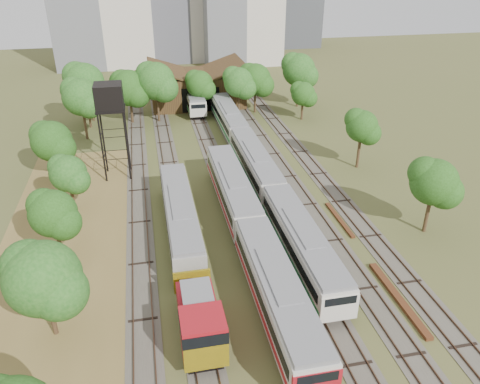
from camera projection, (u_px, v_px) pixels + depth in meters
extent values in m
plane|color=#475123|center=(308.00, 327.00, 34.64)|extent=(240.00, 240.00, 0.00)
cube|color=brown|center=(67.00, 290.00, 38.32)|extent=(14.00, 60.00, 0.04)
cube|color=#4C473D|center=(139.00, 190.00, 54.16)|extent=(2.60, 80.00, 0.06)
cube|color=#472D1E|center=(132.00, 190.00, 53.99)|extent=(0.08, 80.00, 0.14)
cube|color=#472D1E|center=(145.00, 189.00, 54.25)|extent=(0.08, 80.00, 0.14)
cube|color=#4C473D|center=(173.00, 187.00, 54.89)|extent=(2.60, 80.00, 0.06)
cube|color=#472D1E|center=(167.00, 187.00, 54.72)|extent=(0.08, 80.00, 0.14)
cube|color=#472D1E|center=(179.00, 186.00, 54.98)|extent=(0.08, 80.00, 0.14)
cube|color=#4C473D|center=(223.00, 183.00, 55.98)|extent=(2.60, 80.00, 0.06)
cube|color=#472D1E|center=(217.00, 182.00, 55.80)|extent=(0.08, 80.00, 0.14)
cube|color=#472D1E|center=(229.00, 181.00, 56.06)|extent=(0.08, 80.00, 0.14)
cube|color=#4C473D|center=(256.00, 180.00, 56.70)|extent=(2.60, 80.00, 0.06)
cube|color=#472D1E|center=(250.00, 179.00, 56.53)|extent=(0.08, 80.00, 0.14)
cube|color=#472D1E|center=(262.00, 178.00, 56.79)|extent=(0.08, 80.00, 0.14)
cube|color=#4C473D|center=(287.00, 177.00, 57.43)|extent=(2.60, 80.00, 0.06)
cube|color=#472D1E|center=(282.00, 176.00, 57.25)|extent=(0.08, 80.00, 0.14)
cube|color=#472D1E|center=(293.00, 175.00, 57.52)|extent=(0.08, 80.00, 0.14)
cube|color=#4C473D|center=(318.00, 174.00, 58.15)|extent=(2.60, 80.00, 0.06)
cube|color=#472D1E|center=(313.00, 174.00, 57.98)|extent=(0.08, 80.00, 0.14)
cube|color=#472D1E|center=(324.00, 173.00, 58.24)|extent=(0.08, 80.00, 0.14)
cube|color=black|center=(276.00, 311.00, 35.59)|extent=(2.28, 15.64, 0.83)
cube|color=beige|center=(277.00, 293.00, 34.80)|extent=(3.00, 17.00, 2.59)
cube|color=black|center=(277.00, 290.00, 34.65)|extent=(3.06, 15.64, 0.88)
cube|color=slate|center=(278.00, 277.00, 34.11)|extent=(2.76, 16.66, 0.37)
cube|color=maroon|center=(277.00, 300.00, 35.13)|extent=(3.06, 16.66, 0.47)
cube|color=black|center=(233.00, 202.00, 50.78)|extent=(2.28, 15.64, 0.83)
cube|color=beige|center=(232.00, 188.00, 49.99)|extent=(3.00, 17.00, 2.59)
cube|color=black|center=(232.00, 186.00, 49.85)|extent=(3.06, 15.64, 0.88)
cube|color=slate|center=(232.00, 176.00, 49.31)|extent=(2.76, 16.66, 0.37)
cube|color=maroon|center=(232.00, 194.00, 50.33)|extent=(3.06, 16.66, 0.47)
cube|color=black|center=(301.00, 258.00, 41.68)|extent=(2.17, 15.64, 0.79)
cube|color=beige|center=(302.00, 243.00, 40.93)|extent=(2.86, 17.00, 2.46)
cube|color=black|center=(302.00, 240.00, 40.80)|extent=(2.92, 15.64, 0.84)
cube|color=slate|center=(303.00, 229.00, 40.28)|extent=(2.63, 16.66, 0.35)
cube|color=#1B6C31|center=(301.00, 249.00, 41.25)|extent=(2.92, 16.66, 0.44)
cube|color=beige|center=(339.00, 308.00, 33.65)|extent=(2.90, 0.25, 2.22)
cube|color=black|center=(255.00, 175.00, 56.88)|extent=(2.17, 15.64, 0.79)
cube|color=beige|center=(255.00, 163.00, 56.13)|extent=(2.86, 17.00, 2.46)
cube|color=black|center=(255.00, 161.00, 55.99)|extent=(2.92, 15.64, 0.84)
cube|color=slate|center=(256.00, 152.00, 55.48)|extent=(2.63, 16.66, 0.35)
cube|color=#1B6C31|center=(255.00, 168.00, 56.45)|extent=(2.92, 16.66, 0.44)
cube|color=black|center=(229.00, 128.00, 72.08)|extent=(2.17, 15.64, 0.79)
cube|color=beige|center=(229.00, 118.00, 71.33)|extent=(2.86, 17.00, 2.46)
cube|color=black|center=(229.00, 116.00, 71.19)|extent=(2.92, 15.64, 0.84)
cube|color=slate|center=(229.00, 109.00, 70.68)|extent=(2.63, 16.66, 0.35)
cube|color=#1B6C31|center=(229.00, 122.00, 71.65)|extent=(2.92, 16.66, 0.44)
cube|color=black|center=(193.00, 105.00, 82.73)|extent=(2.07, 14.72, 0.75)
cube|color=beige|center=(193.00, 96.00, 82.02)|extent=(2.73, 16.00, 2.35)
cube|color=black|center=(193.00, 95.00, 81.89)|extent=(2.79, 14.72, 0.80)
cube|color=slate|center=(192.00, 89.00, 81.40)|extent=(2.51, 15.68, 0.34)
cube|color=#1B6C31|center=(193.00, 100.00, 82.32)|extent=(2.79, 15.68, 0.42)
cube|color=beige|center=(198.00, 110.00, 75.17)|extent=(2.77, 0.25, 2.12)
cube|color=black|center=(199.00, 328.00, 33.80)|extent=(2.37, 7.20, 0.97)
cube|color=maroon|center=(197.00, 307.00, 33.90)|extent=(2.69, 4.40, 1.62)
cube|color=maroon|center=(203.00, 334.00, 30.65)|extent=(2.91, 2.80, 2.91)
cube|color=black|center=(203.00, 326.00, 30.33)|extent=(2.96, 2.85, 0.97)
cube|color=gold|center=(206.00, 358.00, 29.80)|extent=(2.91, 0.20, 1.94)
cube|color=gold|center=(192.00, 281.00, 36.66)|extent=(2.91, 0.20, 1.94)
cube|color=slate|center=(198.00, 295.00, 32.39)|extent=(2.15, 3.60, 0.22)
cube|color=black|center=(181.00, 229.00, 46.01)|extent=(2.11, 16.56, 0.77)
cube|color=gray|center=(180.00, 215.00, 45.28)|extent=(2.78, 18.00, 2.40)
cube|color=black|center=(180.00, 213.00, 45.14)|extent=(2.84, 16.56, 0.81)
cube|color=slate|center=(179.00, 203.00, 44.64)|extent=(2.56, 17.64, 0.35)
cylinder|color=black|center=(102.00, 149.00, 54.45)|extent=(0.21, 0.21, 8.37)
cylinder|color=black|center=(127.00, 147.00, 54.96)|extent=(0.21, 0.21, 8.37)
cylinder|color=black|center=(103.00, 140.00, 56.90)|extent=(0.21, 0.21, 8.37)
cylinder|color=black|center=(127.00, 139.00, 57.41)|extent=(0.21, 0.21, 8.37)
cube|color=black|center=(110.00, 109.00, 53.95)|extent=(3.30, 3.30, 0.20)
cube|color=black|center=(109.00, 96.00, 53.25)|extent=(3.14, 3.14, 2.83)
cube|color=#5A3019|center=(398.00, 298.00, 37.24)|extent=(0.61, 9.11, 0.30)
cube|color=#5A3019|center=(339.00, 219.00, 48.16)|extent=(0.43, 6.94, 0.23)
cube|color=#3A2615|center=(197.00, 88.00, 83.56)|extent=(16.00, 11.00, 5.50)
cube|color=#3A2615|center=(173.00, 71.00, 81.29)|extent=(8.45, 11.55, 2.96)
cube|color=#3A2615|center=(218.00, 68.00, 82.74)|extent=(8.45, 11.55, 2.96)
cube|color=black|center=(201.00, 100.00, 79.08)|extent=(6.40, 0.15, 4.12)
cylinder|color=#382616|center=(51.00, 313.00, 33.15)|extent=(0.36, 0.36, 3.92)
sphere|color=#1F4612|center=(43.00, 278.00, 31.75)|extent=(5.27, 5.27, 5.27)
cylinder|color=#382616|center=(59.00, 241.00, 41.62)|extent=(0.36, 0.36, 3.61)
sphere|color=#1F4612|center=(53.00, 213.00, 40.33)|extent=(4.17, 4.17, 4.17)
cylinder|color=#382616|center=(72.00, 196.00, 49.47)|extent=(0.36, 0.36, 3.36)
sphere|color=#1F4612|center=(68.00, 174.00, 48.27)|extent=(3.85, 3.85, 3.85)
cylinder|color=#382616|center=(56.00, 163.00, 56.68)|extent=(0.36, 0.36, 3.65)
sphere|color=#1F4612|center=(52.00, 141.00, 55.38)|extent=(4.85, 4.85, 4.85)
cylinder|color=#382616|center=(85.00, 123.00, 67.84)|extent=(0.36, 0.36, 4.94)
sphere|color=#1F4612|center=(81.00, 97.00, 66.08)|extent=(5.29, 5.29, 5.29)
cylinder|color=#382616|center=(92.00, 111.00, 75.53)|extent=(0.36, 0.36, 3.37)
sphere|color=#1F4612|center=(90.00, 95.00, 74.33)|extent=(4.70, 4.70, 4.70)
cylinder|color=#382616|center=(89.00, 110.00, 72.17)|extent=(0.36, 0.36, 5.49)
sphere|color=#1F4612|center=(84.00, 83.00, 70.21)|extent=(6.03, 6.03, 6.03)
cylinder|color=#382616|center=(131.00, 109.00, 74.45)|extent=(0.36, 0.36, 4.42)
sphere|color=#1F4612|center=(129.00, 88.00, 72.87)|extent=(5.62, 5.62, 5.62)
cylinder|color=#382616|center=(158.00, 106.00, 74.76)|extent=(0.36, 0.36, 5.14)
sphere|color=#1F4612|center=(156.00, 81.00, 72.92)|extent=(5.89, 5.89, 5.89)
cylinder|color=#382616|center=(200.00, 103.00, 78.20)|extent=(0.36, 0.36, 4.03)
sphere|color=#1F4612|center=(200.00, 84.00, 76.76)|extent=(4.48, 4.48, 4.48)
cylinder|color=#382616|center=(239.00, 104.00, 76.65)|extent=(0.36, 0.36, 4.60)
sphere|color=#1F4612|center=(239.00, 82.00, 75.01)|extent=(4.78, 4.78, 4.78)
cylinder|color=#382616|center=(255.00, 100.00, 79.23)|extent=(0.36, 0.36, 4.41)
sphere|color=#1F4612|center=(255.00, 80.00, 77.65)|extent=(5.26, 5.26, 5.26)
cylinder|color=#382616|center=(298.00, 92.00, 82.04)|extent=(0.36, 0.36, 5.06)
sphere|color=#1F4612|center=(299.00, 70.00, 80.23)|extent=(5.61, 5.61, 5.61)
cylinder|color=#382616|center=(428.00, 212.00, 45.41)|extent=(0.36, 0.36, 4.27)
sphere|color=#1F4612|center=(434.00, 182.00, 43.88)|extent=(4.48, 4.48, 4.48)
cylinder|color=#382616|center=(359.00, 151.00, 59.00)|extent=(0.36, 0.36, 4.35)
sphere|color=#1F4612|center=(362.00, 126.00, 57.45)|extent=(3.95, 3.95, 3.95)
cylinder|color=#382616|center=(302.00, 109.00, 76.06)|extent=(0.36, 0.36, 3.36)
sphere|color=#1F4612|center=(303.00, 94.00, 74.86)|extent=(3.82, 3.82, 3.82)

